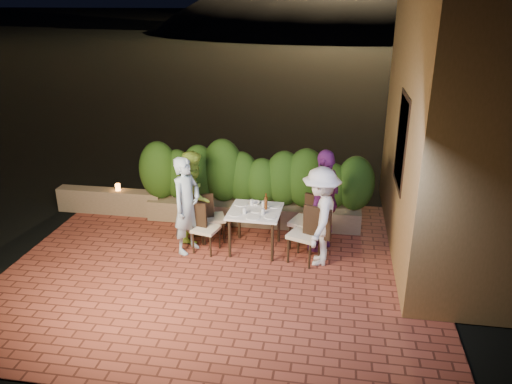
% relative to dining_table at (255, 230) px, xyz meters
% --- Properties ---
extents(ground, '(400.00, 400.00, 0.00)m').
position_rel_dining_table_xyz_m(ground, '(-0.43, -1.19, -0.40)').
color(ground, black).
rests_on(ground, ground).
extents(terrace_floor, '(7.00, 6.00, 0.15)m').
position_rel_dining_table_xyz_m(terrace_floor, '(-0.43, -0.69, -0.45)').
color(terrace_floor, brown).
rests_on(terrace_floor, ground).
extents(building_wall, '(1.60, 5.00, 5.00)m').
position_rel_dining_table_xyz_m(building_wall, '(3.17, 0.81, 2.12)').
color(building_wall, olive).
rests_on(building_wall, ground).
extents(window_pane, '(0.08, 1.00, 1.40)m').
position_rel_dining_table_xyz_m(window_pane, '(2.39, 0.31, 1.62)').
color(window_pane, black).
rests_on(window_pane, building_wall).
extents(window_frame, '(0.06, 1.15, 1.55)m').
position_rel_dining_table_xyz_m(window_frame, '(2.38, 0.31, 1.62)').
color(window_frame, black).
rests_on(window_frame, building_wall).
extents(planter, '(4.20, 0.55, 0.40)m').
position_rel_dining_table_xyz_m(planter, '(-0.23, 1.11, -0.17)').
color(planter, '#7D6A4F').
rests_on(planter, ground).
extents(hedge, '(4.00, 0.70, 1.10)m').
position_rel_dining_table_xyz_m(hedge, '(-0.23, 1.11, 0.57)').
color(hedge, '#224412').
rests_on(hedge, planter).
extents(parapet, '(2.20, 0.30, 0.50)m').
position_rel_dining_table_xyz_m(parapet, '(-3.23, 1.11, -0.12)').
color(parapet, '#7D6A4F').
rests_on(parapet, ground).
extents(hill, '(52.00, 40.00, 22.00)m').
position_rel_dining_table_xyz_m(hill, '(1.57, 58.81, -4.38)').
color(hill, black).
rests_on(hill, ground).
extents(dining_table, '(0.92, 0.92, 0.75)m').
position_rel_dining_table_xyz_m(dining_table, '(0.00, 0.00, 0.00)').
color(dining_table, white).
rests_on(dining_table, ground).
extents(plate_nw, '(0.21, 0.21, 0.01)m').
position_rel_dining_table_xyz_m(plate_nw, '(-0.31, -0.23, 0.38)').
color(plate_nw, white).
rests_on(plate_nw, dining_table).
extents(plate_sw, '(0.23, 0.23, 0.01)m').
position_rel_dining_table_xyz_m(plate_sw, '(-0.29, 0.22, 0.38)').
color(plate_sw, white).
rests_on(plate_sw, dining_table).
extents(plate_ne, '(0.19, 0.19, 0.01)m').
position_rel_dining_table_xyz_m(plate_ne, '(0.30, -0.24, 0.38)').
color(plate_ne, white).
rests_on(plate_ne, dining_table).
extents(plate_se, '(0.22, 0.22, 0.01)m').
position_rel_dining_table_xyz_m(plate_se, '(0.31, 0.23, 0.38)').
color(plate_se, white).
rests_on(plate_se, dining_table).
extents(plate_centre, '(0.23, 0.23, 0.01)m').
position_rel_dining_table_xyz_m(plate_centre, '(0.03, -0.01, 0.38)').
color(plate_centre, white).
rests_on(plate_centre, dining_table).
extents(plate_front, '(0.24, 0.24, 0.01)m').
position_rel_dining_table_xyz_m(plate_front, '(0.02, -0.31, 0.38)').
color(plate_front, white).
rests_on(plate_front, dining_table).
extents(glass_nw, '(0.06, 0.06, 0.11)m').
position_rel_dining_table_xyz_m(glass_nw, '(-0.15, -0.17, 0.43)').
color(glass_nw, silver).
rests_on(glass_nw, dining_table).
extents(glass_sw, '(0.06, 0.06, 0.10)m').
position_rel_dining_table_xyz_m(glass_sw, '(-0.10, 0.21, 0.43)').
color(glass_sw, silver).
rests_on(glass_sw, dining_table).
extents(glass_ne, '(0.06, 0.06, 0.10)m').
position_rel_dining_table_xyz_m(glass_ne, '(0.16, -0.13, 0.42)').
color(glass_ne, silver).
rests_on(glass_ne, dining_table).
extents(glass_se, '(0.06, 0.06, 0.11)m').
position_rel_dining_table_xyz_m(glass_se, '(0.12, 0.18, 0.43)').
color(glass_se, silver).
rests_on(glass_se, dining_table).
extents(beer_bottle, '(0.06, 0.06, 0.29)m').
position_rel_dining_table_xyz_m(beer_bottle, '(0.18, 0.08, 0.52)').
color(beer_bottle, '#50260D').
rests_on(beer_bottle, dining_table).
extents(bowl, '(0.19, 0.19, 0.04)m').
position_rel_dining_table_xyz_m(bowl, '(-0.05, 0.27, 0.40)').
color(bowl, white).
rests_on(bowl, dining_table).
extents(chair_left_front, '(0.50, 0.50, 0.89)m').
position_rel_dining_table_xyz_m(chair_left_front, '(-0.83, -0.20, 0.07)').
color(chair_left_front, black).
rests_on(chair_left_front, ground).
extents(chair_left_back, '(0.54, 0.54, 0.91)m').
position_rel_dining_table_xyz_m(chair_left_back, '(-0.82, 0.25, 0.08)').
color(chair_left_back, black).
rests_on(chair_left_back, ground).
extents(chair_right_front, '(0.62, 0.62, 1.03)m').
position_rel_dining_table_xyz_m(chair_right_front, '(0.88, -0.29, 0.14)').
color(chair_right_front, black).
rests_on(chair_right_front, ground).
extents(chair_right_back, '(0.63, 0.63, 1.05)m').
position_rel_dining_table_xyz_m(chair_right_back, '(0.87, 0.20, 0.15)').
color(chair_right_back, black).
rests_on(chair_right_back, ground).
extents(diner_blue, '(0.61, 0.73, 1.72)m').
position_rel_dining_table_xyz_m(diner_blue, '(-1.15, -0.23, 0.48)').
color(diner_blue, '#A0BCCE').
rests_on(diner_blue, ground).
extents(diner_green, '(0.71, 0.87, 1.66)m').
position_rel_dining_table_xyz_m(diner_green, '(-1.18, 0.31, 0.45)').
color(diner_green, '#A8D241').
rests_on(diner_green, ground).
extents(diner_white, '(0.70, 1.13, 1.68)m').
position_rel_dining_table_xyz_m(diner_white, '(1.13, -0.28, 0.46)').
color(diner_white, silver).
rests_on(diner_white, ground).
extents(diner_purple, '(0.78, 1.16, 1.84)m').
position_rel_dining_table_xyz_m(diner_purple, '(1.18, 0.22, 0.54)').
color(diner_purple, '#6A246E').
rests_on(diner_purple, ground).
extents(parapet_lamp, '(0.10, 0.10, 0.14)m').
position_rel_dining_table_xyz_m(parapet_lamp, '(-3.03, 1.11, 0.20)').
color(parapet_lamp, orange).
rests_on(parapet_lamp, parapet).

